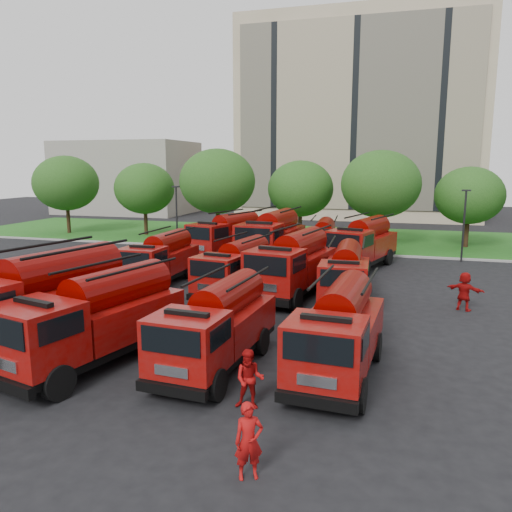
{
  "coord_description": "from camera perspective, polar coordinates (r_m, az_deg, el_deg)",
  "views": [
    {
      "loc": [
        7.55,
        -20.32,
        6.8
      ],
      "look_at": [
        0.03,
        5.89,
        1.8
      ],
      "focal_mm": 35.0,
      "sensor_mm": 36.0,
      "label": 1
    }
  ],
  "objects": [
    {
      "name": "fire_truck_3",
      "position": [
        16.56,
        9.46,
        -8.46
      ],
      "size": [
        2.72,
        6.63,
        2.96
      ],
      "rotation": [
        0.0,
        0.0,
        -0.06
      ],
      "color": "black",
      "rests_on": "ground"
    },
    {
      "name": "fire_truck_11",
      "position": [
        33.89,
        12.13,
        1.43
      ],
      "size": [
        4.42,
        7.66,
        3.3
      ],
      "rotation": [
        0.0,
        0.0,
        -0.28
      ],
      "color": "black",
      "rests_on": "ground"
    },
    {
      "name": "fire_truck_4",
      "position": [
        29.25,
        -10.79,
        -0.31
      ],
      "size": [
        2.39,
        6.4,
        2.91
      ],
      "rotation": [
        0.0,
        0.0,
        -0.01
      ],
      "color": "black",
      "rests_on": "ground"
    },
    {
      "name": "fire_truck_7",
      "position": [
        24.95,
        10.21,
        -2.15
      ],
      "size": [
        2.56,
        6.43,
        2.88
      ],
      "rotation": [
        0.0,
        0.0,
        0.05
      ],
      "color": "black",
      "rests_on": "ground"
    },
    {
      "name": "fire_truck_8",
      "position": [
        37.05,
        -3.25,
        2.34
      ],
      "size": [
        4.41,
        7.48,
        3.23
      ],
      "rotation": [
        0.0,
        0.0,
        -0.3
      ],
      "color": "black",
      "rests_on": "ground"
    },
    {
      "name": "tree_3",
      "position": [
        45.19,
        5.12,
        7.66
      ],
      "size": [
        5.88,
        5.88,
        7.19
      ],
      "color": "#382314",
      "rests_on": "ground"
    },
    {
      "name": "tree_5",
      "position": [
        44.23,
        23.2,
        6.38
      ],
      "size": [
        5.46,
        5.46,
        6.68
      ],
      "color": "#382314",
      "rests_on": "ground"
    },
    {
      "name": "lamp_post_1",
      "position": [
        37.99,
        22.68,
        3.69
      ],
      "size": [
        0.6,
        0.25,
        5.11
      ],
      "color": "black",
      "rests_on": "ground"
    },
    {
      "name": "firefighter_1",
      "position": [
        14.81,
        -0.73,
        -16.94
      ],
      "size": [
        0.9,
        0.58,
        1.73
      ],
      "primitive_type": "imported",
      "rotation": [
        0.0,
        0.0,
        0.15
      ],
      "color": "#A00C0C",
      "rests_on": "ground"
    },
    {
      "name": "tree_0",
      "position": [
        52.82,
        -20.89,
        7.78
      ],
      "size": [
        6.3,
        6.3,
        7.7
      ],
      "color": "#382314",
      "rests_on": "ground"
    },
    {
      "name": "tree_2",
      "position": [
        44.64,
        -4.44,
        8.5
      ],
      "size": [
        6.72,
        6.72,
        8.22
      ],
      "color": "#382314",
      "rests_on": "ground"
    },
    {
      "name": "fire_truck_1",
      "position": [
        18.05,
        -17.83,
        -6.84
      ],
      "size": [
        4.02,
        7.38,
        3.19
      ],
      "rotation": [
        0.0,
        0.0,
        -0.24
      ],
      "color": "black",
      "rests_on": "ground"
    },
    {
      "name": "firefighter_0",
      "position": [
        12.04,
        -0.81,
        -23.98
      ],
      "size": [
        0.79,
        0.71,
        1.76
      ],
      "primitive_type": "imported",
      "rotation": [
        0.0,
        0.0,
        0.49
      ],
      "color": "#A00C0C",
      "rests_on": "ground"
    },
    {
      "name": "tree_1",
      "position": [
        49.36,
        -12.63,
        7.52
      ],
      "size": [
        5.71,
        5.71,
        6.98
      ],
      "color": "#382314",
      "rests_on": "ground"
    },
    {
      "name": "firefighter_4",
      "position": [
        24.42,
        -12.08,
        -6.01
      ],
      "size": [
        1.16,
        1.06,
        1.98
      ],
      "primitive_type": "imported",
      "rotation": [
        0.0,
        0.0,
        2.56
      ],
      "color": "black",
      "rests_on": "ground"
    },
    {
      "name": "side_building",
      "position": [
        74.5,
        -14.44,
        8.68
      ],
      "size": [
        18.0,
        12.0,
        10.0
      ],
      "primitive_type": "cube",
      "color": "gray",
      "rests_on": "ground"
    },
    {
      "name": "tree_4",
      "position": [
        42.88,
        14.05,
        7.97
      ],
      "size": [
        6.55,
        6.55,
        8.01
      ],
      "color": "#382314",
      "rests_on": "ground"
    },
    {
      "name": "ground",
      "position": [
        22.72,
        -4.21,
        -7.05
      ],
      "size": [
        140.0,
        140.0,
        0.0
      ],
      "primitive_type": "plane",
      "color": "black",
      "rests_on": "ground"
    },
    {
      "name": "fire_truck_10",
      "position": [
        35.63,
        7.7,
        1.7
      ],
      "size": [
        2.76,
        6.61,
        2.94
      ],
      "rotation": [
        0.0,
        0.0,
        0.08
      ],
      "color": "black",
      "rests_on": "ground"
    },
    {
      "name": "fire_truck_6",
      "position": [
        26.13,
        4.28,
        -0.95
      ],
      "size": [
        3.7,
        7.63,
        3.33
      ],
      "rotation": [
        0.0,
        0.0,
        -0.17
      ],
      "color": "black",
      "rests_on": "ground"
    },
    {
      "name": "lamp_post_0",
      "position": [
        41.61,
        -9.06,
        4.87
      ],
      "size": [
        0.6,
        0.25,
        5.11
      ],
      "color": "black",
      "rests_on": "ground"
    },
    {
      "name": "firefighter_3",
      "position": [
        18.38,
        12.05,
        -11.56
      ],
      "size": [
        1.27,
        1.2,
        1.79
      ],
      "primitive_type": "imported",
      "rotation": [
        0.0,
        0.0,
        3.85
      ],
      "color": "black",
      "rests_on": "ground"
    },
    {
      "name": "lawn",
      "position": [
        47.42,
        6.68,
        2.14
      ],
      "size": [
        70.0,
        16.0,
        0.12
      ],
      "primitive_type": "cube",
      "color": "#185115",
      "rests_on": "ground"
    },
    {
      "name": "fire_truck_0",
      "position": [
        19.97,
        -23.78,
        -4.91
      ],
      "size": [
        4.46,
        8.41,
        3.64
      ],
      "rotation": [
        0.0,
        0.0,
        -0.23
      ],
      "color": "black",
      "rests_on": "ground"
    },
    {
      "name": "apartment_building",
      "position": [
        68.72,
        11.71,
        14.93
      ],
      "size": [
        30.0,
        14.18,
        25.0
      ],
      "color": "#C7B294",
      "rests_on": "ground"
    },
    {
      "name": "firefighter_5",
      "position": [
        25.75,
        22.57,
        -5.74
      ],
      "size": [
        1.87,
        1.38,
        1.85
      ],
      "primitive_type": "imported",
      "rotation": [
        0.0,
        0.0,
        2.72
      ],
      "color": "#A00C0C",
      "rests_on": "ground"
    },
    {
      "name": "firefighter_2",
      "position": [
        17.32,
        6.84,
        -12.79
      ],
      "size": [
        0.63,
        0.94,
        1.49
      ],
      "primitive_type": "imported",
      "rotation": [
        0.0,
        0.0,
        1.73
      ],
      "color": "black",
      "rests_on": "ground"
    },
    {
      "name": "fire_truck_9",
      "position": [
        34.79,
        1.87,
        2.15
      ],
      "size": [
        3.43,
        8.13,
        3.61
      ],
      "rotation": [
        0.0,
        0.0,
        -0.08
      ],
      "color": "black",
      "rests_on": "ground"
    },
    {
      "name": "curb",
      "position": [
        39.54,
        4.75,
        0.55
      ],
      "size": [
        70.0,
        0.3,
        0.14
      ],
      "primitive_type": "cube",
      "color": "gray",
      "rests_on": "ground"
    },
    {
      "name": "fire_truck_5",
      "position": [
        26.32,
        -2.23,
        -1.35
      ],
      "size": [
        3.07,
        6.57,
        2.88
      ],
      "rotation": [
        0.0,
        0.0,
        -0.15
      ],
      "color": "black",
      "rests_on": "ground"
    },
    {
      "name": "fire_truck_2",
      "position": [
        17.01,
        -4.46,
        -7.96
      ],
      "size": [
        2.7,
        6.48,
        2.89
      ],
      "rotation": [
        0.0,
        0.0,
        -0.07
      ],
      "color": "black",
      "rests_on": "ground"
    }
  ]
}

